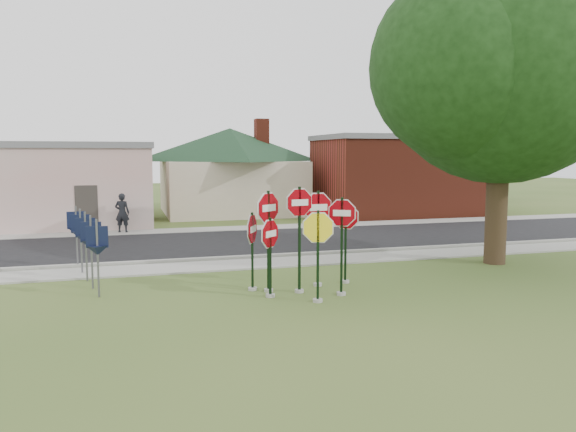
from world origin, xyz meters
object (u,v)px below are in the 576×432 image
object	(u,v)px
stop_sign_yellow	(318,244)
oak_tree	(503,60)
stop_sign_center	(299,224)
pedestrian	(122,213)
stop_sign_left	(270,248)

from	to	relation	value
stop_sign_yellow	oak_tree	bearing A→B (deg)	22.47
stop_sign_center	pedestrian	bearing A→B (deg)	109.26
stop_sign_left	pedestrian	world-z (taller)	stop_sign_left
stop_sign_yellow	pedestrian	size ratio (longest dim) A/B	1.32
stop_sign_left	oak_tree	size ratio (longest dim) A/B	0.19
oak_tree	pedestrian	xyz separation A→B (m)	(-11.93, 10.84, -5.66)
stop_sign_center	oak_tree	world-z (taller)	oak_tree
stop_sign_center	stop_sign_left	world-z (taller)	stop_sign_center
stop_sign_center	pedestrian	distance (m)	13.60
oak_tree	pedestrian	distance (m)	17.09
stop_sign_left	oak_tree	bearing A→B (deg)	15.00
stop_sign_yellow	stop_sign_left	world-z (taller)	stop_sign_yellow
stop_sign_center	stop_sign_yellow	world-z (taller)	stop_sign_center
pedestrian	oak_tree	bearing A→B (deg)	154.14
stop_sign_yellow	stop_sign_left	distance (m)	1.29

